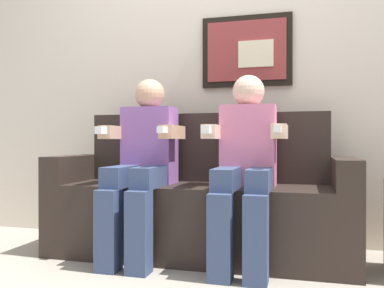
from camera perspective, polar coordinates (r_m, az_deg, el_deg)
ground_plane at (r=2.41m, az=-0.98°, el=-16.91°), size 5.54×5.54×0.00m
back_wall_assembly at (r=3.10m, az=3.16°, el=11.27°), size 4.26×0.10×2.60m
couch at (r=2.65m, az=1.01°, el=-8.41°), size 1.86×0.58×0.90m
person_on_left at (r=2.56m, az=-6.77°, el=-2.10°), size 0.46×0.56×1.11m
person_on_right at (r=2.39m, az=7.34°, el=-2.26°), size 0.46×0.56×1.11m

